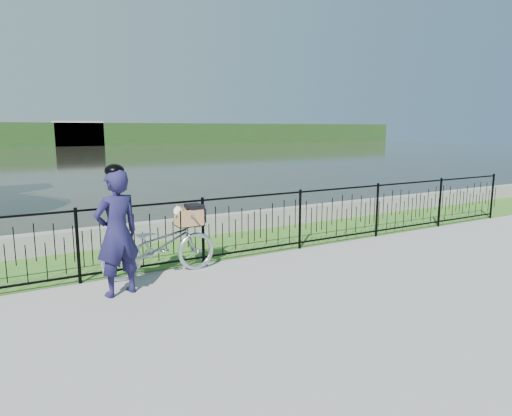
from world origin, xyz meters
TOP-DOWN VIEW (x-y plane):
  - ground at (0.00, 0.00)m, footprint 120.00×120.00m
  - grass_strip at (0.00, 2.60)m, footprint 60.00×2.00m
  - water at (0.00, 33.00)m, footprint 120.00×120.00m
  - quay_wall at (0.00, 3.60)m, footprint 60.00×0.30m
  - fence at (0.00, 1.60)m, footprint 14.00×0.06m
  - far_treeline at (0.00, 60.00)m, footprint 120.00×6.00m
  - far_building_right at (6.00, 58.50)m, footprint 6.00×3.00m
  - bicycle_rig at (-1.81, 1.40)m, footprint 1.82×0.64m
  - cyclist at (-2.59, 0.84)m, footprint 0.72×0.57m

SIDE VIEW (x-z plane):
  - ground at x=0.00m, z-range 0.00..0.00m
  - water at x=0.00m, z-range 0.00..0.00m
  - grass_strip at x=0.00m, z-range 0.00..0.01m
  - quay_wall at x=0.00m, z-range 0.00..0.40m
  - bicycle_rig at x=-1.81m, z-range -0.06..1.04m
  - fence at x=0.00m, z-range 0.00..1.15m
  - cyclist at x=-2.59m, z-range -0.01..1.81m
  - far_treeline at x=0.00m, z-range 0.00..3.00m
  - far_building_right at x=6.00m, z-range 0.00..3.20m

